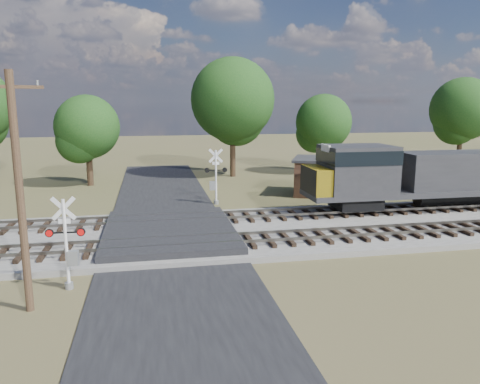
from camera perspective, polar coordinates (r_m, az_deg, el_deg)
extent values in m
plane|color=#4D4F2A|center=(25.83, -8.51, -5.89)|extent=(160.00, 160.00, 0.00)
cube|color=gray|center=(28.44, 12.04, -4.12)|extent=(140.00, 10.00, 0.30)
cube|color=black|center=(25.82, -8.52, -5.80)|extent=(7.00, 60.00, 0.08)
cube|color=#262628|center=(26.22, -8.58, -4.91)|extent=(7.00, 9.00, 0.62)
cube|color=black|center=(23.97, -3.51, -6.15)|extent=(44.00, 2.60, 0.18)
cube|color=#5F5A51|center=(25.51, 14.89, -5.06)|extent=(140.00, 0.08, 0.15)
cube|color=#5F5A51|center=(26.76, 13.56, -4.24)|extent=(140.00, 0.08, 0.15)
cube|color=black|center=(28.75, -4.82, -3.25)|extent=(44.00, 2.60, 0.18)
cube|color=#5F5A51|center=(29.93, 10.75, -2.51)|extent=(140.00, 0.08, 0.15)
cube|color=#5F5A51|center=(31.23, 9.78, -1.91)|extent=(140.00, 0.08, 0.15)
cylinder|color=silver|center=(19.89, -20.44, -6.06)|extent=(0.13, 0.13, 3.71)
cylinder|color=gray|center=(20.44, -20.11, -10.67)|extent=(0.33, 0.33, 0.28)
cube|color=silver|center=(19.52, -20.73, -1.89)|extent=(0.97, 0.10, 0.97)
cube|color=silver|center=(19.52, -20.73, -1.89)|extent=(0.97, 0.10, 0.97)
cube|color=silver|center=(19.63, -20.63, -3.34)|extent=(0.46, 0.06, 0.20)
cube|color=black|center=(19.75, -20.53, -4.65)|extent=(1.48, 0.16, 0.06)
cylinder|color=red|center=(19.90, -22.22, -4.65)|extent=(0.34, 0.12, 0.33)
cylinder|color=red|center=(19.62, -18.82, -4.64)|extent=(0.34, 0.12, 0.33)
cube|color=gray|center=(20.00, -19.68, -7.59)|extent=(0.44, 0.31, 0.60)
cylinder|color=silver|center=(34.09, -2.95, 1.78)|extent=(0.14, 0.14, 3.99)
cylinder|color=gray|center=(34.43, -2.92, -1.25)|extent=(0.36, 0.36, 0.30)
cube|color=silver|center=(33.87, -2.98, 4.44)|extent=(1.04, 0.13, 1.04)
cube|color=silver|center=(33.87, -2.98, 4.44)|extent=(1.04, 0.13, 1.04)
cube|color=silver|center=(33.94, -2.97, 3.52)|extent=(0.50, 0.07, 0.22)
cube|color=black|center=(34.01, -2.96, 2.69)|extent=(1.59, 0.20, 0.06)
cylinder|color=red|center=(34.05, -1.87, 2.71)|extent=(0.37, 0.13, 0.36)
cylinder|color=red|center=(33.98, -4.05, 2.67)|extent=(0.37, 0.13, 0.36)
cube|color=gray|center=(34.18, -3.36, 0.78)|extent=(0.47, 0.34, 0.65)
cylinder|color=#3D271B|center=(17.84, -25.24, -0.42)|extent=(0.28, 0.28, 8.49)
cube|color=#3D271B|center=(17.55, -26.24, 11.44)|extent=(2.00, 0.79, 0.11)
cube|color=#462B1E|center=(38.38, 9.86, 1.76)|extent=(5.24, 5.24, 2.78)
cube|color=#2A2A2C|center=(38.18, 9.93, 3.96)|extent=(5.76, 5.76, 0.20)
cylinder|color=black|center=(43.95, -17.88, 3.36)|extent=(0.56, 0.56, 4.02)
sphere|color=#153D13|center=(43.67, -18.13, 7.55)|extent=(5.63, 5.63, 5.63)
cylinder|color=black|center=(46.84, -0.89, 5.46)|extent=(0.56, 0.56, 5.86)
sphere|color=#153D13|center=(46.62, -0.91, 11.20)|extent=(8.20, 8.20, 8.20)
cylinder|color=black|center=(49.87, 10.04, 4.63)|extent=(0.56, 0.56, 4.11)
sphere|color=#153D13|center=(49.62, 10.17, 8.40)|extent=(5.75, 5.75, 5.75)
cylinder|color=black|center=(58.89, 25.18, 5.17)|extent=(0.56, 0.56, 5.05)
sphere|color=#153D13|center=(58.69, 25.51, 9.09)|extent=(7.07, 7.07, 7.07)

